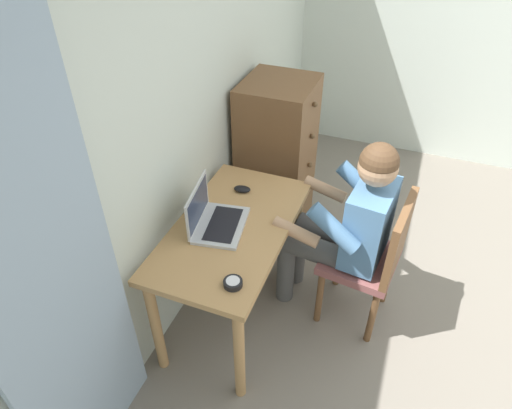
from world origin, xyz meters
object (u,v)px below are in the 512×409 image
object	(u,v)px
desk	(233,242)
chair	(373,256)
computer_mouse	(242,189)
laptop	(213,218)
dresser	(277,158)
person_seated	(346,222)
desk_clock	(233,283)

from	to	relation	value
desk	chair	size ratio (longest dim) A/B	1.21
chair	computer_mouse	distance (m)	0.84
desk	laptop	world-z (taller)	laptop
dresser	person_seated	world-z (taller)	person_seated
laptop	chair	bearing A→B (deg)	-69.54
desk	computer_mouse	distance (m)	0.34
desk	person_seated	world-z (taller)	person_seated
desk	dresser	distance (m)	0.96
chair	desk_clock	xyz separation A→B (m)	(-0.66, 0.57, 0.23)
computer_mouse	desk_clock	xyz separation A→B (m)	(-0.69, -0.24, -0.00)
person_seated	desk	bearing A→B (deg)	117.99
dresser	laptop	bearing A→B (deg)	178.91
desk	desk_clock	bearing A→B (deg)	-155.71
desk	computer_mouse	world-z (taller)	computer_mouse
person_seated	desk_clock	world-z (taller)	person_seated
person_seated	desk_clock	distance (m)	0.78
computer_mouse	dresser	bearing A→B (deg)	-7.06
dresser	computer_mouse	bearing A→B (deg)	-179.65
chair	person_seated	distance (m)	0.26
dresser	desk_clock	bearing A→B (deg)	-169.62
person_seated	laptop	bearing A→B (deg)	116.88
desk_clock	desk	bearing A→B (deg)	24.29
desk	dresser	world-z (taller)	dresser
desk	computer_mouse	size ratio (longest dim) A/B	10.80
laptop	computer_mouse	bearing A→B (deg)	-3.79
laptop	desk_clock	size ratio (longest dim) A/B	4.19
chair	laptop	distance (m)	0.93
desk	desk_clock	world-z (taller)	desk_clock
chair	person_seated	size ratio (longest dim) A/B	0.74
laptop	desk_clock	world-z (taller)	laptop
computer_mouse	desk_clock	world-z (taller)	computer_mouse
chair	laptop	xyz separation A→B (m)	(-0.31, 0.83, 0.27)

